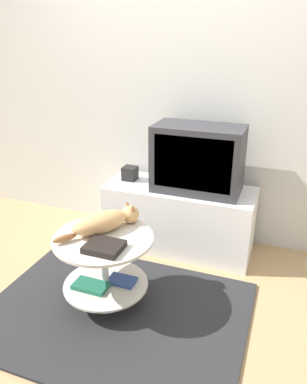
# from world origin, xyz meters

# --- Properties ---
(ground_plane) EXTENTS (12.00, 12.00, 0.00)m
(ground_plane) POSITION_xyz_m (0.00, 0.00, 0.00)
(ground_plane) COLOR tan
(wall_back) EXTENTS (8.00, 0.05, 2.60)m
(wall_back) POSITION_xyz_m (0.00, 1.27, 1.30)
(wall_back) COLOR silver
(wall_back) RESTS_ON ground_plane
(rug) EXTENTS (1.66, 1.23, 0.02)m
(rug) POSITION_xyz_m (0.00, 0.00, 0.01)
(rug) COLOR #28282B
(rug) RESTS_ON ground_plane
(tv_stand) EXTENTS (1.20, 0.47, 0.54)m
(tv_stand) POSITION_xyz_m (0.14, 0.95, 0.27)
(tv_stand) COLOR white
(tv_stand) RESTS_ON ground_plane
(tv) EXTENTS (0.67, 0.36, 0.51)m
(tv) POSITION_xyz_m (0.27, 0.95, 0.80)
(tv) COLOR #333338
(tv) RESTS_ON tv_stand
(speaker) EXTENTS (0.11, 0.11, 0.11)m
(speaker) POSITION_xyz_m (-0.31, 0.98, 0.60)
(speaker) COLOR black
(speaker) RESTS_ON tv_stand
(coffee_table) EXTENTS (0.63, 0.63, 0.49)m
(coffee_table) POSITION_xyz_m (-0.10, 0.08, 0.33)
(coffee_table) COLOR #B2B2B7
(coffee_table) RESTS_ON rug
(dvd_box) EXTENTS (0.22, 0.18, 0.04)m
(dvd_box) POSITION_xyz_m (-0.02, -0.05, 0.53)
(dvd_box) COLOR black
(dvd_box) RESTS_ON coffee_table
(cat) EXTENTS (0.38, 0.51, 0.14)m
(cat) POSITION_xyz_m (-0.13, 0.16, 0.58)
(cat) COLOR tan
(cat) RESTS_ON coffee_table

